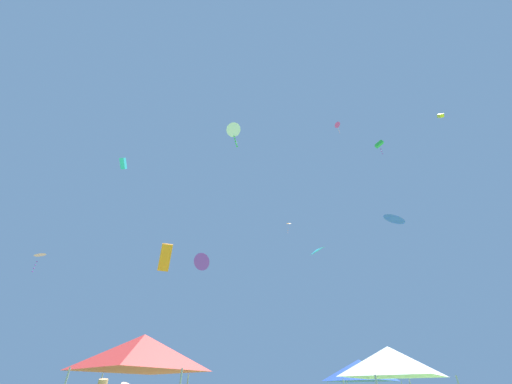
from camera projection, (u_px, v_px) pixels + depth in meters
The scene contains 14 objects.
canopy_tent_blue at pixel (360, 370), 16.81m from camera, with size 3.28×3.28×3.51m.
canopy_tent_white at pixel (391, 361), 11.33m from camera, with size 3.19×3.19×3.41m.
canopy_tent_red at pixel (142, 352), 9.64m from camera, with size 3.29×3.29×3.52m.
kite_yellow_box at pixel (441, 116), 25.10m from camera, with size 0.61×0.80×0.77m.
kite_magenta_delta at pixel (337, 125), 28.03m from camera, with size 0.83×0.82×1.21m.
kite_cyan_diamond at pixel (317, 250), 21.78m from camera, with size 1.23×1.06×0.74m.
kite_green_box at pixel (379, 144), 26.90m from camera, with size 0.85×0.68×1.75m.
kite_orange_diamond at pixel (289, 224), 29.20m from camera, with size 0.51×0.61×1.24m.
kite_purple_delta at pixel (202, 261), 26.17m from camera, with size 1.80×1.55×1.43m.
kite_pink_delta at pixel (40, 255), 27.75m from camera, with size 1.33×1.34×1.85m.
kite_blue_delta at pixel (394, 218), 20.65m from camera, with size 1.92×1.94×0.83m.
kite_white_delta at pixel (234, 131), 23.44m from camera, with size 1.39×1.20×2.45m.
kite_cyan_box at pixel (123, 164), 28.99m from camera, with size 0.67×1.13×1.09m.
kite_orange_box at pixel (165, 257), 14.43m from camera, with size 0.71×1.12×1.36m.
Camera 1 is at (0.21, -4.81, 1.87)m, focal length 20.81 mm.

